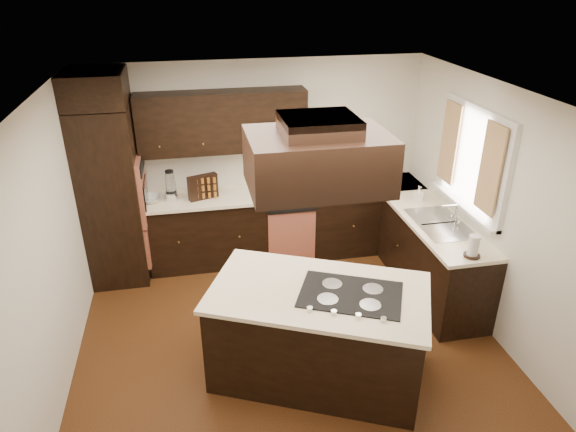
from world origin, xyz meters
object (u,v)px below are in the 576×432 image
(oven_column, at_px, (112,196))
(spice_rack, at_px, (203,187))
(island, at_px, (317,334))
(range_hood, at_px, (318,161))

(oven_column, height_order, spice_rack, oven_column)
(island, relative_size, spice_rack, 5.06)
(oven_column, distance_m, island, 2.97)
(range_hood, distance_m, spice_rack, 2.67)
(range_hood, bearing_deg, spice_rack, 109.71)
(island, height_order, range_hood, range_hood)
(oven_column, xyz_separation_m, island, (1.94, -2.16, -0.62))
(oven_column, bearing_deg, spice_rack, 2.31)
(oven_column, height_order, island, oven_column)
(oven_column, relative_size, spice_rack, 5.85)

